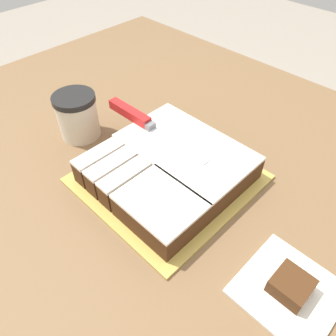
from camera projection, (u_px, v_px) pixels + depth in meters
name	position (u px, v px, depth m)	size (l,w,h in m)	color
ground_plane	(168.00, 315.00, 1.42)	(8.00, 8.00, 0.00)	#9E9384
countertop	(168.00, 259.00, 1.09)	(1.40, 1.10, 0.93)	brown
cake_board	(168.00, 178.00, 0.71)	(0.32, 0.33, 0.01)	gold
cake	(170.00, 168.00, 0.68)	(0.28, 0.29, 0.06)	#472814
knife	(137.00, 117.00, 0.75)	(0.29, 0.03, 0.02)	silver
coffee_cup	(78.00, 116.00, 0.78)	(0.10, 0.10, 0.11)	beige
paper_napkin	(288.00, 291.00, 0.53)	(0.15, 0.15, 0.01)	white
brownie	(291.00, 286.00, 0.52)	(0.06, 0.06, 0.03)	#472814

